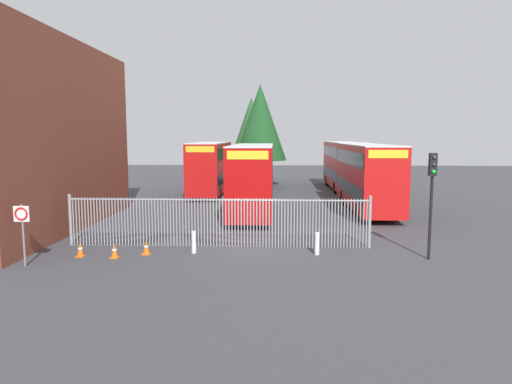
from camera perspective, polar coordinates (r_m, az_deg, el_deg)
name	(u,v)px	position (r m, az deg, el deg)	size (l,w,h in m)	color
ground_plane	(259,216)	(28.66, 0.32, -3.00)	(100.00, 100.00, 0.00)	#3D3D42
depot_building_brick	(9,136)	(27.74, -28.40, 6.12)	(7.76, 15.21, 9.91)	brown
palisade_fence	(218,221)	(20.72, -4.74, -3.58)	(13.68, 0.14, 2.35)	gray
double_decker_bus_near_gate	(253,177)	(28.94, -0.42, 1.94)	(2.54, 10.81, 4.42)	#B70C0C
double_decker_bus_behind_fence_left	(367,175)	(31.17, 13.68, 2.10)	(2.54, 10.81, 4.42)	red
double_decker_bus_behind_fence_right	(210,166)	(39.48, -5.69, 3.25)	(2.54, 10.81, 4.42)	red
double_decker_bus_far_back	(343,163)	(43.53, 10.80, 3.51)	(2.54, 10.81, 4.42)	red
bollard_near_left	(194,242)	(19.80, -7.75, -6.20)	(0.20, 0.20, 0.95)	silver
bollard_center_front	(317,244)	(19.53, 7.60, -6.38)	(0.20, 0.20, 0.95)	silver
traffic_cone_by_gate	(80,250)	(20.46, -21.01, -6.71)	(0.34, 0.34, 0.59)	orange
traffic_cone_mid_forecourt	(114,251)	(19.76, -17.19, -7.03)	(0.34, 0.34, 0.59)	orange
traffic_cone_near_kerb	(146,248)	(20.00, -13.49, -6.75)	(0.34, 0.34, 0.59)	orange
speed_limit_sign_post	(22,221)	(19.48, -27.10, -3.22)	(0.60, 0.14, 2.40)	slate
traffic_light_kerbside	(432,186)	(19.52, 21.04, 0.69)	(0.28, 0.33, 4.30)	black
tree_tall_back	(251,129)	(48.51, -0.60, 7.85)	(4.56, 4.56, 8.97)	#4C3823
tree_short_side	(260,122)	(45.16, 0.52, 8.66)	(5.16, 5.16, 9.98)	#4C3823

